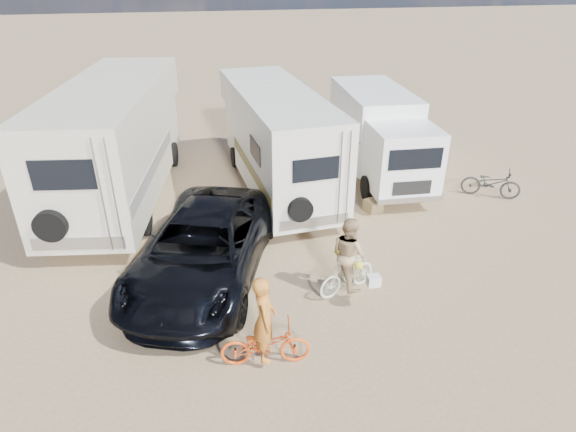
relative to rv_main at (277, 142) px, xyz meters
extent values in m
plane|color=#A0835F|center=(0.28, -6.62, -1.64)|extent=(140.00, 140.00, 0.00)
imported|color=black|center=(-2.60, -4.81, -0.82)|extent=(4.47, 6.45, 1.64)
imported|color=#DD4B12|center=(-1.59, -7.95, -1.19)|extent=(1.77, 0.77, 0.90)
imported|color=beige|center=(0.60, -6.05, -1.16)|extent=(1.62, 1.03, 0.95)
imported|color=#C37026|center=(-1.59, -7.95, -0.74)|extent=(0.49, 0.69, 1.79)
imported|color=tan|center=(0.60, -6.05, -0.76)|extent=(0.94, 1.04, 1.75)
imported|color=#252725|center=(6.69, -1.97, -1.16)|extent=(1.91, 1.45, 0.96)
cube|color=#205C98|center=(-1.14, -2.47, -1.40)|extent=(0.69, 0.60, 0.47)
cube|color=olive|center=(2.60, -2.27, -1.45)|extent=(0.58, 0.58, 0.37)
camera|label=1|loc=(-2.47, -14.90, 5.29)|focal=30.34mm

